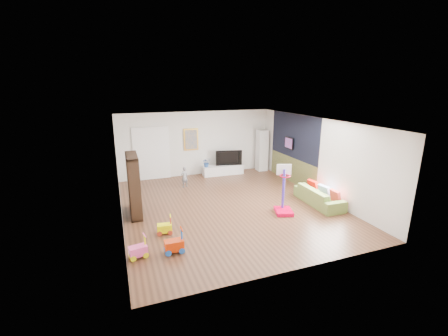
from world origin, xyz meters
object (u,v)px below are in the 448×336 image
object	(u,v)px
bookshelf	(134,185)
sofa	(319,196)
basketball_hoop	(285,190)
media_console	(223,170)

from	to	relation	value
bookshelf	sofa	size ratio (longest dim) A/B	0.97
sofa	basketball_hoop	xyz separation A→B (m)	(-1.45, -0.23, 0.47)
bookshelf	sofa	xyz separation A→B (m)	(5.65, -1.27, -0.63)
media_console	basketball_hoop	world-z (taller)	basketball_hoop
media_console	sofa	bearing A→B (deg)	-65.46
media_console	bookshelf	bearing A→B (deg)	-141.18
media_console	bookshelf	distance (m)	4.91
media_console	sofa	distance (m)	4.57
media_console	basketball_hoop	distance (m)	4.49
media_console	bookshelf	world-z (taller)	bookshelf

